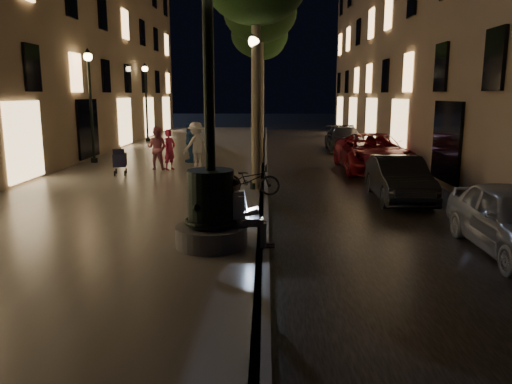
{
  "coord_description": "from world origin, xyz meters",
  "views": [
    {
      "loc": [
        0.05,
        -7.36,
        3.11
      ],
      "look_at": [
        -0.15,
        3.0,
        1.08
      ],
      "focal_mm": 35.0,
      "sensor_mm": 36.0,
      "label": 1
    }
  ],
  "objects_px": {
    "lamp_left_b": "(90,91)",
    "tree_far": "(262,42)",
    "lamp_curb_a": "(254,90)",
    "car_second": "(399,179)",
    "pedestrian_red": "(170,150)",
    "lamp_curb_b": "(258,92)",
    "stroller": "(120,160)",
    "pedestrian_white": "(196,145)",
    "lamp_curb_d": "(261,93)",
    "pedestrian_pink": "(157,148)",
    "pedestrian_blue": "(190,142)",
    "seated_man_laptop": "(243,211)",
    "tree_third": "(260,36)",
    "tree_second": "(260,14)",
    "lamp_curb_c": "(260,92)",
    "lamp_left_c": "(146,92)",
    "bicycle": "(250,179)",
    "car_rear": "(344,139)",
    "fountain_lamppost": "(211,195)",
    "car_third": "(373,153)"
  },
  "relations": [
    {
      "from": "seated_man_laptop",
      "to": "car_second",
      "type": "xyz_separation_m",
      "value": [
        4.39,
        5.29,
        -0.26
      ]
    },
    {
      "from": "fountain_lamppost",
      "to": "lamp_left_c",
      "type": "distance_m",
      "value": 23.0
    },
    {
      "from": "car_rear",
      "to": "seated_man_laptop",
      "type": "bearing_deg",
      "value": -102.99
    },
    {
      "from": "stroller",
      "to": "pedestrian_red",
      "type": "distance_m",
      "value": 2.06
    },
    {
      "from": "tree_second",
      "to": "pedestrian_red",
      "type": "xyz_separation_m",
      "value": [
        -3.5,
        -2.06,
        -5.35
      ]
    },
    {
      "from": "lamp_curb_a",
      "to": "car_second",
      "type": "xyz_separation_m",
      "value": [
        4.3,
        -0.71,
        -2.59
      ]
    },
    {
      "from": "lamp_curb_a",
      "to": "car_rear",
      "type": "xyz_separation_m",
      "value": [
        4.71,
        12.39,
        -2.55
      ]
    },
    {
      "from": "lamp_left_c",
      "to": "car_second",
      "type": "xyz_separation_m",
      "value": [
        11.4,
        -16.71,
        -2.59
      ]
    },
    {
      "from": "lamp_left_b",
      "to": "tree_far",
      "type": "bearing_deg",
      "value": 59.11
    },
    {
      "from": "tree_far",
      "to": "lamp_curb_c",
      "type": "distance_m",
      "value": 3.77
    },
    {
      "from": "lamp_curb_c",
      "to": "pedestrian_white",
      "type": "distance_m",
      "value": 11.96
    },
    {
      "from": "lamp_curb_d",
      "to": "lamp_left_b",
      "type": "xyz_separation_m",
      "value": [
        -7.1,
        -18.0,
        0.0
      ]
    },
    {
      "from": "tree_third",
      "to": "seated_man_laptop",
      "type": "bearing_deg",
      "value": -90.28
    },
    {
      "from": "lamp_curb_a",
      "to": "pedestrian_red",
      "type": "relative_size",
      "value": 3.05
    },
    {
      "from": "lamp_curb_a",
      "to": "pedestrian_white",
      "type": "bearing_deg",
      "value": 118.47
    },
    {
      "from": "lamp_curb_a",
      "to": "pedestrian_white",
      "type": "xyz_separation_m",
      "value": [
        -2.43,
        4.48,
        -2.12
      ]
    },
    {
      "from": "tree_second",
      "to": "lamp_curb_d",
      "type": "distance_m",
      "value": 18.26
    },
    {
      "from": "tree_third",
      "to": "pedestrian_pink",
      "type": "height_order",
      "value": "tree_third"
    },
    {
      "from": "tree_second",
      "to": "pedestrian_white",
      "type": "xyz_separation_m",
      "value": [
        -2.53,
        -1.52,
        -5.21
      ]
    },
    {
      "from": "pedestrian_white",
      "to": "car_rear",
      "type": "bearing_deg",
      "value": -173.9
    },
    {
      "from": "lamp_curb_a",
      "to": "pedestrian_red",
      "type": "distance_m",
      "value": 5.67
    },
    {
      "from": "tree_second",
      "to": "tree_third",
      "type": "height_order",
      "value": "tree_second"
    },
    {
      "from": "tree_second",
      "to": "pedestrian_blue",
      "type": "bearing_deg",
      "value": 176.57
    },
    {
      "from": "car_third",
      "to": "lamp_left_b",
      "type": "bearing_deg",
      "value": 175.26
    },
    {
      "from": "tree_far",
      "to": "pedestrian_white",
      "type": "xyz_separation_m",
      "value": [
        -2.51,
        -13.52,
        -5.31
      ]
    },
    {
      "from": "tree_far",
      "to": "lamp_curb_c",
      "type": "xyz_separation_m",
      "value": [
        -0.08,
        -2.0,
        -3.2
      ]
    },
    {
      "from": "lamp_left_c",
      "to": "pedestrian_red",
      "type": "relative_size",
      "value": 3.05
    },
    {
      "from": "pedestrian_white",
      "to": "lamp_curb_b",
      "type": "bearing_deg",
      "value": -166.44
    },
    {
      "from": "pedestrian_white",
      "to": "pedestrian_blue",
      "type": "relative_size",
      "value": 1.05
    },
    {
      "from": "lamp_curb_b",
      "to": "tree_far",
      "type": "bearing_deg",
      "value": 89.54
    },
    {
      "from": "lamp_curb_a",
      "to": "lamp_left_b",
      "type": "xyz_separation_m",
      "value": [
        -7.1,
        6.0,
        0.0
      ]
    },
    {
      "from": "tree_third",
      "to": "bicycle",
      "type": "xyz_separation_m",
      "value": [
        -0.1,
        -12.95,
        -5.48
      ]
    },
    {
      "from": "seated_man_laptop",
      "to": "bicycle",
      "type": "relative_size",
      "value": 0.76
    },
    {
      "from": "lamp_left_c",
      "to": "car_third",
      "type": "distance_m",
      "value": 16.33
    },
    {
      "from": "pedestrian_pink",
      "to": "pedestrian_white",
      "type": "distance_m",
      "value": 1.55
    },
    {
      "from": "lamp_left_b",
      "to": "lamp_left_c",
      "type": "xyz_separation_m",
      "value": [
        0.0,
        10.0,
        0.0
      ]
    },
    {
      "from": "stroller",
      "to": "car_second",
      "type": "xyz_separation_m",
      "value": [
        9.29,
        -3.36,
        -0.1
      ]
    },
    {
      "from": "pedestrian_pink",
      "to": "pedestrian_blue",
      "type": "distance_m",
      "value": 2.37
    },
    {
      "from": "tree_far",
      "to": "car_third",
      "type": "distance_m",
      "value": 14.92
    },
    {
      "from": "pedestrian_white",
      "to": "pedestrian_blue",
      "type": "xyz_separation_m",
      "value": [
        -0.52,
        1.7,
        -0.05
      ]
    },
    {
      "from": "pedestrian_red",
      "to": "pedestrian_pink",
      "type": "height_order",
      "value": "pedestrian_pink"
    },
    {
      "from": "tree_third",
      "to": "lamp_curb_d",
      "type": "xyz_separation_m",
      "value": [
        0.0,
        12.0,
        -2.9
      ]
    },
    {
      "from": "pedestrian_pink",
      "to": "pedestrian_white",
      "type": "xyz_separation_m",
      "value": [
        1.47,
        0.46,
        0.07
      ]
    },
    {
      "from": "seated_man_laptop",
      "to": "lamp_left_b",
      "type": "distance_m",
      "value": 14.09
    },
    {
      "from": "lamp_curb_a",
      "to": "lamp_curb_b",
      "type": "bearing_deg",
      "value": 90.0
    },
    {
      "from": "lamp_curb_a",
      "to": "lamp_curb_b",
      "type": "distance_m",
      "value": 8.0
    },
    {
      "from": "lamp_curb_d",
      "to": "pedestrian_red",
      "type": "relative_size",
      "value": 3.05
    },
    {
      "from": "lamp_curb_b",
      "to": "bicycle",
      "type": "height_order",
      "value": "lamp_curb_b"
    },
    {
      "from": "lamp_left_b",
      "to": "pedestrian_white",
      "type": "distance_m",
      "value": 5.35
    },
    {
      "from": "seated_man_laptop",
      "to": "pedestrian_white",
      "type": "bearing_deg",
      "value": 102.59
    }
  ]
}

